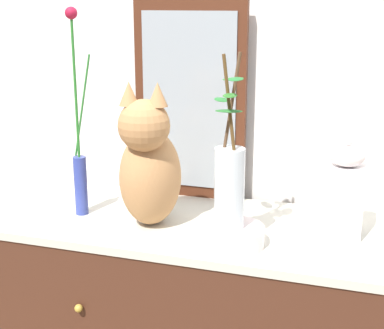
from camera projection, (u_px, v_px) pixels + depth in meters
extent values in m
cube|color=silver|center=(221.00, 79.00, 1.94)|extent=(4.40, 0.08, 2.60)
cube|color=beige|center=(192.00, 225.00, 1.75)|extent=(1.17, 0.50, 0.02)
sphere|color=#B79338|center=(79.00, 308.00, 1.64)|extent=(0.02, 0.02, 0.02)
cube|color=#492313|center=(190.00, 101.00, 1.89)|extent=(0.38, 0.03, 0.66)
cube|color=gray|center=(189.00, 102.00, 1.88)|extent=(0.32, 0.01, 0.58)
ellipsoid|color=#B07C4C|center=(150.00, 177.00, 1.70)|extent=(0.21, 0.25, 0.29)
sphere|color=#B07C4C|center=(144.00, 125.00, 1.60)|extent=(0.15, 0.15, 0.15)
cone|color=#B07C4C|center=(158.00, 94.00, 1.56)|extent=(0.06, 0.06, 0.07)
cone|color=#B07C4C|center=(129.00, 93.00, 1.58)|extent=(0.06, 0.06, 0.07)
cylinder|color=#B07C4C|center=(167.00, 194.00, 1.94)|extent=(0.06, 0.21, 0.03)
cylinder|color=#303E90|center=(81.00, 186.00, 1.79)|extent=(0.04, 0.04, 0.19)
cylinder|color=#266C25|center=(75.00, 90.00, 1.70)|extent=(0.01, 0.01, 0.41)
sphere|color=maroon|center=(71.00, 13.00, 1.64)|extent=(0.04, 0.04, 0.04)
cylinder|color=#296F2B|center=(82.00, 106.00, 1.71)|extent=(0.07, 0.01, 0.31)
cylinder|color=white|center=(228.00, 236.00, 1.58)|extent=(0.20, 0.20, 0.05)
cylinder|color=silver|center=(229.00, 188.00, 1.54)|extent=(0.08, 0.08, 0.22)
cylinder|color=#513723|center=(230.00, 117.00, 1.50)|extent=(0.05, 0.03, 0.34)
ellipsoid|color=#22682A|center=(221.00, 100.00, 1.53)|extent=(0.07, 0.08, 0.01)
ellipsoid|color=#2D6D2B|center=(233.00, 79.00, 1.50)|extent=(0.07, 0.08, 0.01)
cylinder|color=#53381B|center=(231.00, 120.00, 1.47)|extent=(0.05, 0.02, 0.34)
ellipsoid|color=#266529|center=(229.00, 111.00, 1.45)|extent=(0.08, 0.05, 0.01)
ellipsoid|color=#2B6C25|center=(230.00, 96.00, 1.43)|extent=(0.04, 0.07, 0.01)
ellipsoid|color=#1F662A|center=(236.00, 79.00, 1.40)|extent=(0.04, 0.07, 0.01)
cube|color=white|center=(344.00, 201.00, 1.63)|extent=(0.11, 0.11, 0.20)
ellipsoid|color=silver|center=(347.00, 156.00, 1.59)|extent=(0.10, 0.10, 0.06)
sphere|color=silver|center=(348.00, 141.00, 1.58)|extent=(0.02, 0.02, 0.02)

